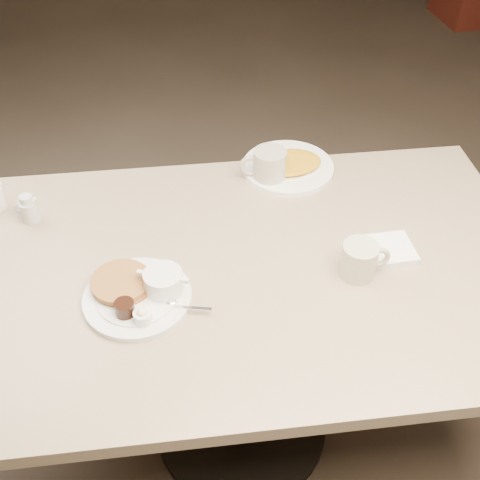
{
  "coord_description": "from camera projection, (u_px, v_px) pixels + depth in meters",
  "views": [
    {
      "loc": [
        -0.13,
        -1.03,
        1.79
      ],
      "look_at": [
        0.0,
        0.02,
        0.82
      ],
      "focal_mm": 44.29,
      "sensor_mm": 36.0,
      "label": 1
    }
  ],
  "objects": [
    {
      "name": "room",
      "position": [
        241.0,
        3.0,
        1.03
      ],
      "size": [
        7.04,
        8.04,
        2.84
      ],
      "color": "#4C3F33",
      "rests_on": "ground"
    },
    {
      "name": "creamer_right",
      "position": [
        29.0,
        209.0,
        1.58
      ],
      "size": [
        0.07,
        0.06,
        0.08
      ],
      "color": "silver",
      "rests_on": "diner_table"
    },
    {
      "name": "napkin",
      "position": [
        385.0,
        250.0,
        1.5
      ],
      "size": [
        0.15,
        0.12,
        0.02
      ],
      "color": "white",
      "rests_on": "diner_table"
    },
    {
      "name": "diner_table",
      "position": [
        241.0,
        311.0,
        1.58
      ],
      "size": [
        1.5,
        0.9,
        0.75
      ],
      "color": "tan",
      "rests_on": "ground"
    },
    {
      "name": "main_plate",
      "position": [
        140.0,
        291.0,
        1.38
      ],
      "size": [
        0.33,
        0.33,
        0.07
      ],
      "color": "white",
      "rests_on": "diner_table"
    },
    {
      "name": "coffee_mug_near",
      "position": [
        360.0,
        260.0,
        1.42
      ],
      "size": [
        0.13,
        0.09,
        0.09
      ],
      "color": "beige",
      "rests_on": "diner_table"
    },
    {
      "name": "coffee_mug_far",
      "position": [
        268.0,
        166.0,
        1.7
      ],
      "size": [
        0.14,
        0.11,
        0.1
      ],
      "color": "#B1AC9A",
      "rests_on": "diner_table"
    },
    {
      "name": "hash_plate",
      "position": [
        288.0,
        166.0,
        1.76
      ],
      "size": [
        0.3,
        0.3,
        0.04
      ],
      "color": "white",
      "rests_on": "diner_table"
    }
  ]
}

